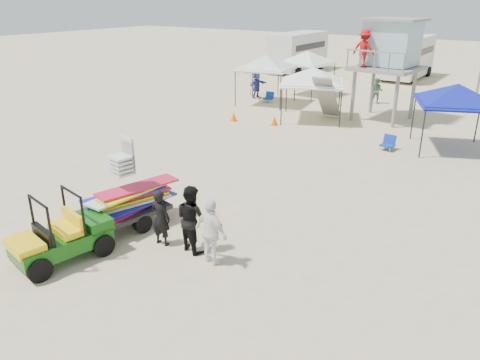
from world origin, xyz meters
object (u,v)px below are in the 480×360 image
Objects in this scene: surf_trailer at (129,195)px; canopy_blue at (458,87)px; utility_cart at (58,231)px; man_left at (161,218)px; lifeguard_tower at (388,47)px.

canopy_blue reaches higher than surf_trailer.
utility_cart is 16.40m from canopy_blue.
surf_trailer reaches higher than man_left.
utility_cart is at bearing -95.20° from lifeguard_tower.
man_left is 14.00m from canopy_blue.
surf_trailer is at bearing -95.91° from lifeguard_tower.
lifeguard_tower reaches higher than canopy_blue.
man_left is at bearing -108.82° from canopy_blue.
surf_trailer is 14.26m from canopy_blue.
surf_trailer is 0.70× the size of canopy_blue.
canopy_blue is (5.99, 12.82, 1.75)m from surf_trailer.
man_left is 0.40× the size of canopy_blue.
surf_trailer is 1.56m from man_left.
surf_trailer is at bearing -115.03° from canopy_blue.
utility_cart is 2.34m from surf_trailer.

